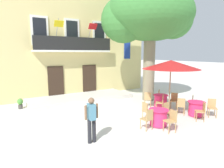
% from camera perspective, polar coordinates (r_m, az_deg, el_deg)
% --- Properties ---
extents(ground_plane, '(120.00, 120.00, 0.00)m').
position_cam_1_polar(ground_plane, '(10.67, 0.95, -8.36)').
color(ground_plane, silver).
extents(building_facade, '(13.00, 5.09, 7.50)m').
position_cam_1_polar(building_facade, '(16.34, -14.15, 10.78)').
color(building_facade, '#DBC67F').
rests_on(building_facade, ground).
extents(entrance_step_platform, '(6.97, 2.67, 0.25)m').
position_cam_1_polar(entrance_step_platform, '(13.57, -9.18, -4.10)').
color(entrance_step_platform, silver).
rests_on(entrance_step_platform, ground).
extents(plane_tree, '(5.98, 5.25, 7.47)m').
position_cam_1_polar(plane_tree, '(13.47, 10.85, 19.03)').
color(plane_tree, '#7F755B').
rests_on(plane_tree, ground).
extents(cafe_table_near_tree, '(0.86, 0.86, 0.76)m').
position_cam_1_polar(cafe_table_near_tree, '(10.87, 23.60, -6.66)').
color(cafe_table_near_tree, '#E52D66').
rests_on(cafe_table_near_tree, ground).
extents(cafe_chair_near_tree_0, '(0.56, 0.56, 0.91)m').
position_cam_1_polar(cafe_chair_near_tree_0, '(10.70, 19.68, -5.91)').
color(cafe_chair_near_tree_0, tan).
rests_on(cafe_chair_near_tree_0, ground).
extents(cafe_chair_near_tree_1, '(0.57, 0.57, 0.91)m').
position_cam_1_polar(cafe_chair_near_tree_1, '(10.15, 24.95, -7.05)').
color(cafe_chair_near_tree_1, tan).
rests_on(cafe_chair_near_tree_1, ground).
extents(cafe_chair_near_tree_2, '(0.57, 0.57, 0.91)m').
position_cam_1_polar(cafe_chair_near_tree_2, '(11.06, 27.43, -5.93)').
color(cafe_chair_near_tree_2, tan).
rests_on(cafe_chair_near_tree_2, ground).
extents(cafe_chair_near_tree_3, '(0.56, 0.56, 0.91)m').
position_cam_1_polar(cafe_chair_near_tree_3, '(11.56, 23.20, -5.01)').
color(cafe_chair_near_tree_3, tan).
rests_on(cafe_chair_near_tree_3, ground).
extents(cafe_table_middle, '(0.86, 0.86, 0.76)m').
position_cam_1_polar(cafe_table_middle, '(8.92, 13.55, -9.55)').
color(cafe_table_middle, '#E52D66').
rests_on(cafe_table_middle, ground).
extents(cafe_chair_middle_0, '(0.43, 0.43, 0.91)m').
position_cam_1_polar(cafe_chair_middle_0, '(9.37, 10.16, -7.62)').
color(cafe_chair_middle_0, tan).
rests_on(cafe_chair_middle_0, ground).
extents(cafe_chair_middle_1, '(0.42, 0.42, 0.91)m').
position_cam_1_polar(cafe_chair_middle_1, '(8.30, 10.50, -9.87)').
color(cafe_chair_middle_1, tan).
rests_on(cafe_chair_middle_1, ground).
extents(cafe_chair_middle_2, '(0.46, 0.46, 0.91)m').
position_cam_1_polar(cafe_chair_middle_2, '(8.36, 17.10, -9.97)').
color(cafe_chair_middle_2, tan).
rests_on(cafe_chair_middle_2, ground).
extents(cafe_chair_middle_3, '(0.43, 0.43, 0.91)m').
position_cam_1_polar(cafe_chair_middle_3, '(9.48, 16.16, -7.65)').
color(cafe_chair_middle_3, tan).
rests_on(cafe_chair_middle_3, ground).
extents(cafe_table_front, '(0.86, 0.86, 0.76)m').
position_cam_1_polar(cafe_table_front, '(11.89, 14.14, -4.84)').
color(cafe_table_front, '#E52D66').
rests_on(cafe_table_front, ground).
extents(cafe_chair_front_0, '(0.57, 0.57, 0.91)m').
position_cam_1_polar(cafe_chair_front_0, '(11.79, 10.52, -4.14)').
color(cafe_chair_front_0, tan).
rests_on(cafe_chair_front_0, ground).
extents(cafe_chair_front_1, '(0.56, 0.56, 0.91)m').
position_cam_1_polar(cafe_chair_front_1, '(11.13, 14.24, -5.07)').
color(cafe_chair_front_1, tan).
rests_on(cafe_chair_front_1, ground).
extents(cafe_chair_front_2, '(0.55, 0.55, 0.91)m').
position_cam_1_polar(cafe_chair_front_2, '(11.82, 17.81, -4.40)').
color(cafe_chair_front_2, tan).
rests_on(cafe_chair_front_2, ground).
extents(cafe_chair_front_3, '(0.56, 0.56, 0.91)m').
position_cam_1_polar(cafe_chair_front_3, '(12.60, 14.14, -3.41)').
color(cafe_chair_front_3, tan).
rests_on(cafe_chair_front_3, ground).
extents(cafe_umbrella, '(2.90, 2.90, 2.85)m').
position_cam_1_polar(cafe_umbrella, '(10.30, 16.99, 5.42)').
color(cafe_umbrella, '#997A56').
rests_on(cafe_umbrella, ground).
extents(ground_planter_left, '(0.32, 0.32, 0.61)m').
position_cam_1_polar(ground_planter_left, '(12.45, -25.47, -5.08)').
color(ground_planter_left, '#47423D').
rests_on(ground_planter_left, ground).
extents(pedestrian_near_entrance, '(0.53, 0.35, 1.67)m').
position_cam_1_polar(pedestrian_near_entrance, '(7.01, -6.06, -9.80)').
color(pedestrian_near_entrance, '#232328').
rests_on(pedestrian_near_entrance, ground).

